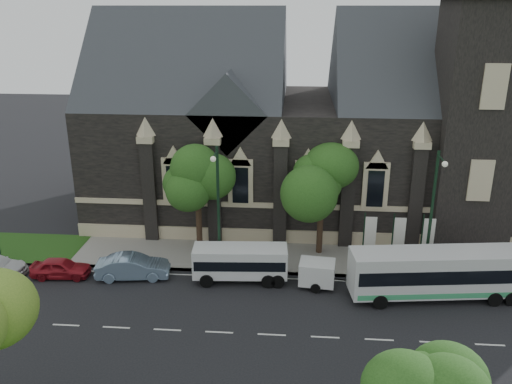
# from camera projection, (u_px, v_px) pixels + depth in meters

# --- Properties ---
(ground) EXTENTS (160.00, 160.00, 0.00)m
(ground) POSITION_uv_depth(u_px,v_px,m) (272.00, 335.00, 29.67)
(ground) COLOR black
(ground) RESTS_ON ground
(sidewalk) EXTENTS (80.00, 5.00, 0.15)m
(sidewalk) POSITION_uv_depth(u_px,v_px,m) (278.00, 257.00, 38.56)
(sidewalk) COLOR gray
(sidewalk) RESTS_ON ground
(museum) EXTENTS (40.00, 17.70, 29.90)m
(museum) POSITION_uv_depth(u_px,v_px,m) (345.00, 123.00, 44.14)
(museum) COLOR black
(museum) RESTS_ON ground
(tree_walk_right) EXTENTS (4.08, 4.08, 7.80)m
(tree_walk_right) POSITION_uv_depth(u_px,v_px,m) (325.00, 179.00, 37.51)
(tree_walk_right) COLOR black
(tree_walk_right) RESTS_ON ground
(tree_walk_left) EXTENTS (3.91, 3.91, 7.64)m
(tree_walk_left) POSITION_uv_depth(u_px,v_px,m) (200.00, 177.00, 38.20)
(tree_walk_left) COLOR black
(tree_walk_left) RESTS_ON ground
(street_lamp_near) EXTENTS (0.36, 1.88, 9.00)m
(street_lamp_near) POSITION_uv_depth(u_px,v_px,m) (433.00, 210.00, 33.85)
(street_lamp_near) COLOR black
(street_lamp_near) RESTS_ON ground
(street_lamp_mid) EXTENTS (0.36, 1.88, 9.00)m
(street_lamp_mid) POSITION_uv_depth(u_px,v_px,m) (218.00, 204.00, 34.89)
(street_lamp_mid) COLOR black
(street_lamp_mid) RESTS_ON ground
(banner_flag_left) EXTENTS (0.90, 0.10, 4.00)m
(banner_flag_left) POSITION_uv_depth(u_px,v_px,m) (368.00, 234.00, 36.84)
(banner_flag_left) COLOR black
(banner_flag_left) RESTS_ON ground
(banner_flag_center) EXTENTS (0.90, 0.10, 4.00)m
(banner_flag_center) POSITION_uv_depth(u_px,v_px,m) (397.00, 235.00, 36.69)
(banner_flag_center) COLOR black
(banner_flag_center) RESTS_ON ground
(banner_flag_right) EXTENTS (0.90, 0.10, 4.00)m
(banner_flag_right) POSITION_uv_depth(u_px,v_px,m) (426.00, 236.00, 36.55)
(banner_flag_right) COLOR black
(banner_flag_right) RESTS_ON ground
(tour_coach) EXTENTS (11.19, 3.69, 3.21)m
(tour_coach) POSITION_uv_depth(u_px,v_px,m) (438.00, 273.00, 32.87)
(tour_coach) COLOR silver
(tour_coach) RESTS_ON ground
(shuttle_bus) EXTENTS (6.37, 2.60, 2.41)m
(shuttle_bus) POSITION_uv_depth(u_px,v_px,m) (241.00, 261.00, 35.09)
(shuttle_bus) COLOR silver
(shuttle_bus) RESTS_ON ground
(box_trailer) EXTENTS (3.39, 2.00, 1.77)m
(box_trailer) POSITION_uv_depth(u_px,v_px,m) (317.00, 273.00, 34.45)
(box_trailer) COLOR silver
(box_trailer) RESTS_ON ground
(sedan) EXTENTS (5.09, 2.33, 1.62)m
(sedan) POSITION_uv_depth(u_px,v_px,m) (133.00, 267.00, 35.61)
(sedan) COLOR #7791AC
(sedan) RESTS_ON ground
(car_far_red) EXTENTS (4.07, 1.85, 1.36)m
(car_far_red) POSITION_uv_depth(u_px,v_px,m) (61.00, 268.00, 35.75)
(car_far_red) COLOR maroon
(car_far_red) RESTS_ON ground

